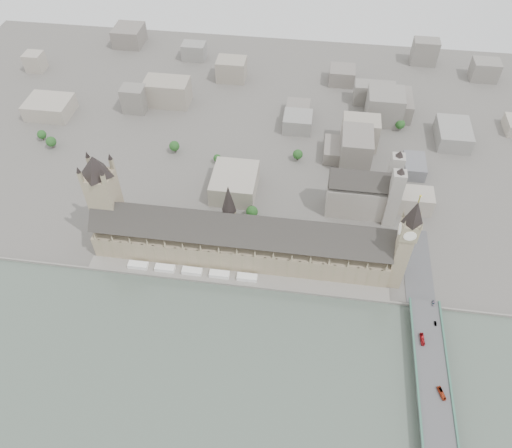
# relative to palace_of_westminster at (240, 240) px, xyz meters

# --- Properties ---
(ground) EXTENTS (900.00, 900.00, 0.00)m
(ground) POSITION_rel_palace_of_westminster_xyz_m (0.00, -19.70, -22.71)
(ground) COLOR #595651
(ground) RESTS_ON ground
(embankment_wall) EXTENTS (600.00, 1.50, 3.00)m
(embankment_wall) POSITION_rel_palace_of_westminster_xyz_m (0.00, -34.70, -21.21)
(embankment_wall) COLOR gray
(embankment_wall) RESTS_ON ground
(river_terrace) EXTENTS (270.00, 15.00, 2.00)m
(river_terrace) POSITION_rel_palace_of_westminster_xyz_m (0.00, -27.20, -21.71)
(river_terrace) COLOR gray
(river_terrace) RESTS_ON ground
(terrace_tents) EXTENTS (118.00, 7.00, 4.00)m
(terrace_tents) POSITION_rel_palace_of_westminster_xyz_m (-40.00, -26.70, -18.71)
(terrace_tents) COLOR white
(terrace_tents) RESTS_ON river_terrace
(palace_of_westminster) EXTENTS (265.00, 40.73, 55.44)m
(palace_of_westminster) POSITION_rel_palace_of_westminster_xyz_m (0.00, 0.00, 0.00)
(palace_of_westminster) COLOR gray
(palace_of_westminster) RESTS_ON ground
(elizabeth_tower) EXTENTS (17.00, 17.00, 107.50)m
(elizabeth_tower) POSITION_rel_palace_of_westminster_xyz_m (138.00, -11.70, 35.38)
(elizabeth_tower) COLOR gray
(elizabeth_tower) RESTS_ON ground
(victoria_tower) EXTENTS (30.00, 30.00, 100.00)m
(victoria_tower) POSITION_rel_palace_of_westminster_xyz_m (-122.00, 6.30, 32.50)
(victoria_tower) COLOR gray
(victoria_tower) RESTS_ON ground
(central_tower) EXTENTS (13.00, 13.00, 48.00)m
(central_tower) POSITION_rel_palace_of_westminster_xyz_m (-10.00, 6.30, 35.21)
(central_tower) COLOR tan
(central_tower) RESTS_ON ground
(westminster_bridge) EXTENTS (25.00, 325.00, 10.25)m
(westminster_bridge) POSITION_rel_palace_of_westminster_xyz_m (162.00, -107.20, -17.58)
(westminster_bridge) COLOR #474749
(westminster_bridge) RESTS_ON ground
(bridge_parapets) EXTENTS (25.00, 235.00, 1.15)m
(bridge_parapets) POSITION_rel_palace_of_westminster_xyz_m (162.00, -151.70, -11.88)
(bridge_parapets) COLOR #396754
(bridge_parapets) RESTS_ON westminster_bridge
(westminster_abbey) EXTENTS (68.00, 36.00, 64.00)m
(westminster_abbey) POSITION_rel_palace_of_westminster_xyz_m (110.92, 75.30, 2.38)
(westminster_abbey) COLOR gray
(westminster_abbey) RESTS_ON ground
(city_skyline_inland) EXTENTS (720.00, 360.00, 38.00)m
(city_skyline_inland) POSITION_rel_palace_of_westminster_xyz_m (0.00, 225.30, -3.71)
(city_skyline_inland) COLOR gray
(city_skyline_inland) RESTS_ON ground
(park_trees) EXTENTS (110.00, 30.00, 15.00)m
(park_trees) POSITION_rel_palace_of_westminster_xyz_m (-10.00, 40.30, -15.21)
(park_trees) COLOR #184317
(park_trees) RESTS_ON ground
(red_bus_north) EXTENTS (2.98, 10.82, 2.98)m
(red_bus_north) POSITION_rel_palace_of_westminster_xyz_m (156.44, -73.33, -10.96)
(red_bus_north) COLOR #A71318
(red_bus_north) RESTS_ON westminster_bridge
(red_bus_south) EXTENTS (5.73, 10.66, 2.91)m
(red_bus_south) POSITION_rel_palace_of_westminster_xyz_m (166.42, -116.54, -11.00)
(red_bus_south) COLOR #B53516
(red_bus_south) RESTS_ON westminster_bridge
(car_silver) EXTENTS (1.55, 4.20, 1.37)m
(car_silver) POSITION_rel_palace_of_westminster_xyz_m (168.53, -56.83, -11.77)
(car_silver) COLOR gray
(car_silver) RESTS_ON westminster_bridge
(car_approach) EXTENTS (2.91, 5.55, 1.54)m
(car_approach) POSITION_rel_palace_of_westminster_xyz_m (168.76, -37.12, -11.69)
(car_approach) COLOR gray
(car_approach) RESTS_ON westminster_bridge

